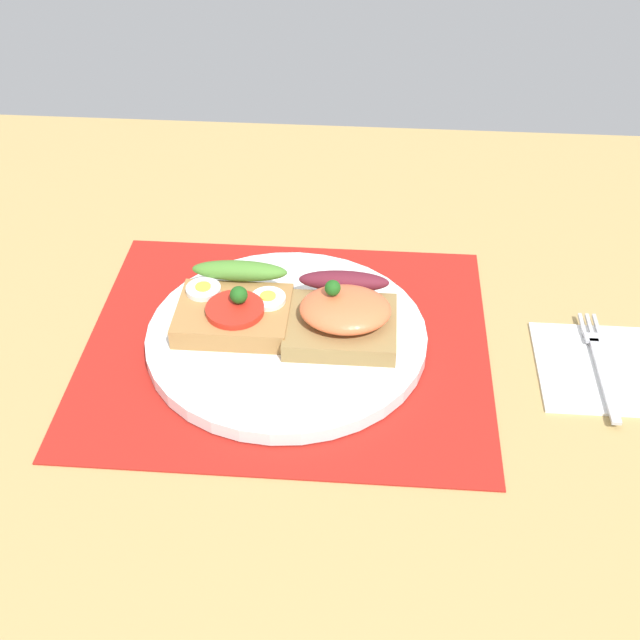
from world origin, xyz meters
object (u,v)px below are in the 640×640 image
object	(u,v)px
plate	(287,337)
sandwich_egg_tomato	(235,306)
napkin	(604,367)
fork	(600,361)
sandwich_salmon	(343,313)

from	to	relation	value
plate	sandwich_egg_tomato	size ratio (longest dim) A/B	2.49
plate	napkin	xyz separation A→B (cm)	(28.09, -1.18, -0.66)
napkin	fork	xyz separation A→B (cm)	(-0.47, 0.21, 0.46)
sandwich_salmon	sandwich_egg_tomato	bearing A→B (deg)	175.58
fork	plate	bearing A→B (deg)	177.98
plate	napkin	world-z (taller)	plate
fork	sandwich_salmon	bearing A→B (deg)	175.84
plate	sandwich_salmon	xyz separation A→B (cm)	(5.00, 0.67, 2.56)
sandwich_egg_tomato	plate	bearing A→B (deg)	-16.52
sandwich_salmon	fork	distance (cm)	22.85
sandwich_egg_tomato	napkin	xyz separation A→B (cm)	(32.91, -2.62, -2.77)
fork	napkin	bearing A→B (deg)	-24.01
plate	sandwich_salmon	world-z (taller)	sandwich_salmon
sandwich_egg_tomato	napkin	size ratio (longest dim) A/B	0.87
plate	fork	bearing A→B (deg)	-2.02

